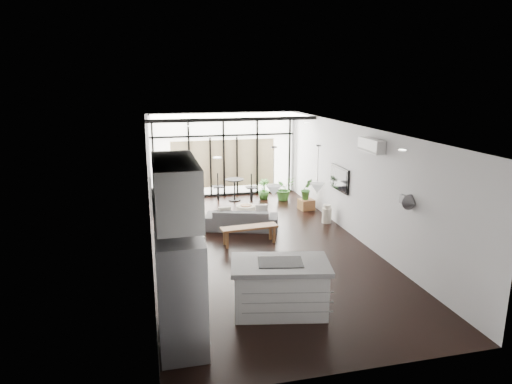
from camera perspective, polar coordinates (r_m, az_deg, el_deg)
name	(u,v)px	position (r m, az deg, el deg)	size (l,w,h in m)	color
floor	(259,245)	(11.03, 0.37, -6.68)	(5.00, 10.00, 0.00)	black
ceiling	(259,129)	(10.37, 0.39, 7.93)	(5.00, 10.00, 0.00)	white
wall_left	(149,195)	(10.32, -13.22, -0.39)	(0.02, 10.00, 2.80)	silver
wall_right	(358,183)	(11.46, 12.60, 1.09)	(0.02, 10.00, 2.80)	silver
wall_back	(223,154)	(15.42, -4.13, 4.71)	(5.00, 0.02, 2.80)	silver
wall_front	(352,278)	(6.13, 11.93, -10.50)	(5.00, 0.02, 2.80)	silver
glazing	(224,155)	(15.30, -4.05, 4.64)	(5.00, 0.20, 2.80)	black
skylight	(228,116)	(14.27, -3.55, 9.50)	(4.70, 1.90, 0.06)	white
neighbour_building	(224,163)	(15.42, -4.08, 3.58)	(3.50, 0.02, 1.60)	beige
island	(280,287)	(7.95, 3.02, -11.78)	(1.65, 0.98, 0.90)	silver
cooktop	(280,262)	(7.76, 3.06, -8.74)	(0.75, 0.50, 0.01)	black
fridge	(182,297)	(6.79, -9.28, -12.79)	(0.67, 0.84, 1.74)	#9FA0A4
appliance_column	(174,260)	(7.41, -10.16, -8.34)	(0.58, 0.61, 2.23)	silver
upper_cabinets	(176,189)	(6.70, -10.03, 0.33)	(0.62, 1.75, 0.86)	silver
pendant_left	(274,191)	(7.88, 2.22, 0.15)	(0.26, 0.26, 0.18)	white
pendant_right	(317,188)	(8.13, 7.66, 0.47)	(0.26, 0.26, 0.18)	white
sofa	(242,215)	(12.07, -1.79, -2.95)	(1.91, 0.56, 0.75)	#4A4A4C
console_bench	(249,235)	(11.06, -0.83, -5.41)	(1.38, 0.35, 0.44)	brown
pouf	(246,213)	(12.79, -1.26, -2.67)	(0.55, 0.55, 0.44)	beige
crate	(306,204)	(13.99, 6.30, -1.54)	(0.42, 0.42, 0.31)	brown
plant_tall	(284,191)	(14.94, 3.47, 0.12)	(0.70, 0.78, 0.61)	#346B27
plant_med	(264,193)	(15.08, 0.97, -0.18)	(0.38, 0.67, 0.38)	#346B27
plant_crate	(306,195)	(13.91, 6.33, -0.35)	(0.36, 0.65, 0.29)	#346B27
milk_can	(327,214)	(12.76, 8.84, -2.69)	(0.26, 0.26, 0.52)	beige
bistro_set	(235,190)	(14.88, -2.69, 0.30)	(1.51, 0.61, 0.73)	black
tv	(339,179)	(12.35, 10.39, 1.66)	(0.05, 1.10, 0.65)	black
ac_unit	(371,145)	(10.52, 14.23, 5.67)	(0.22, 0.90, 0.30)	silver
framed_art	(150,194)	(9.79, -13.06, -0.25)	(0.04, 0.70, 0.90)	black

